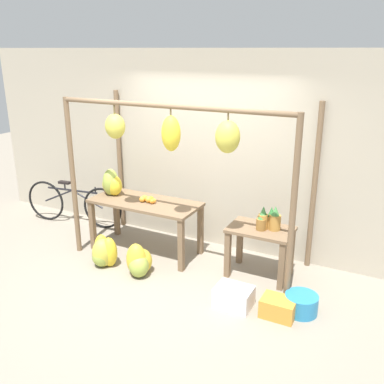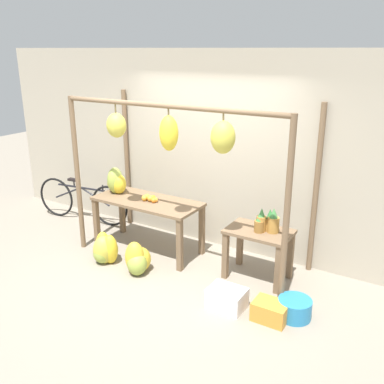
{
  "view_description": "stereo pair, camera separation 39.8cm",
  "coord_description": "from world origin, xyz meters",
  "px_view_note": "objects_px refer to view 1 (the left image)",
  "views": [
    {
      "loc": [
        2.51,
        -4.01,
        2.79
      ],
      "look_at": [
        0.1,
        0.69,
        1.01
      ],
      "focal_mm": 40.0,
      "sensor_mm": 36.0,
      "label": 1
    },
    {
      "loc": [
        2.86,
        -3.81,
        2.79
      ],
      "look_at": [
        0.1,
        0.69,
        1.01
      ],
      "focal_mm": 40.0,
      "sensor_mm": 36.0,
      "label": 2
    }
  ],
  "objects_px": {
    "banana_pile_ground_left": "(105,253)",
    "parked_bicycle": "(73,203)",
    "orange_pile": "(148,199)",
    "banana_pile_ground_right": "(139,262)",
    "blue_bucket": "(301,304)",
    "fruit_crate_white": "(234,297)",
    "fruit_crate_purple": "(278,308)",
    "banana_pile_on_table": "(112,184)",
    "pineapple_cluster": "(268,220)"
  },
  "relations": [
    {
      "from": "banana_pile_ground_left",
      "to": "parked_bicycle",
      "type": "relative_size",
      "value": 0.26
    },
    {
      "from": "orange_pile",
      "to": "banana_pile_ground_left",
      "type": "height_order",
      "value": "orange_pile"
    },
    {
      "from": "banana_pile_ground_right",
      "to": "parked_bicycle",
      "type": "xyz_separation_m",
      "value": [
        -1.92,
        0.94,
        0.18
      ]
    },
    {
      "from": "banana_pile_ground_left",
      "to": "parked_bicycle",
      "type": "bearing_deg",
      "value": 145.75
    },
    {
      "from": "orange_pile",
      "to": "banana_pile_ground_left",
      "type": "bearing_deg",
      "value": -117.96
    },
    {
      "from": "banana_pile_ground_left",
      "to": "blue_bucket",
      "type": "distance_m",
      "value": 2.63
    },
    {
      "from": "fruit_crate_white",
      "to": "parked_bicycle",
      "type": "height_order",
      "value": "parked_bicycle"
    },
    {
      "from": "fruit_crate_purple",
      "to": "parked_bicycle",
      "type": "bearing_deg",
      "value": 165.22
    },
    {
      "from": "orange_pile",
      "to": "fruit_crate_white",
      "type": "distance_m",
      "value": 1.88
    },
    {
      "from": "banana_pile_on_table",
      "to": "fruit_crate_white",
      "type": "height_order",
      "value": "banana_pile_on_table"
    },
    {
      "from": "orange_pile",
      "to": "banana_pile_ground_left",
      "type": "distance_m",
      "value": 0.93
    },
    {
      "from": "banana_pile_on_table",
      "to": "pineapple_cluster",
      "type": "height_order",
      "value": "banana_pile_on_table"
    },
    {
      "from": "parked_bicycle",
      "to": "fruit_crate_purple",
      "type": "bearing_deg",
      "value": -14.78
    },
    {
      "from": "blue_bucket",
      "to": "banana_pile_ground_left",
      "type": "bearing_deg",
      "value": -177.53
    },
    {
      "from": "pineapple_cluster",
      "to": "blue_bucket",
      "type": "xyz_separation_m",
      "value": [
        0.61,
        -0.6,
        -0.67
      ]
    },
    {
      "from": "banana_pile_on_table",
      "to": "fruit_crate_purple",
      "type": "bearing_deg",
      "value": -14.77
    },
    {
      "from": "banana_pile_ground_right",
      "to": "blue_bucket",
      "type": "relative_size",
      "value": 1.3
    },
    {
      "from": "fruit_crate_white",
      "to": "parked_bicycle",
      "type": "xyz_separation_m",
      "value": [
        -3.27,
        1.03,
        0.24
      ]
    },
    {
      "from": "fruit_crate_white",
      "to": "blue_bucket",
      "type": "xyz_separation_m",
      "value": [
        0.71,
        0.22,
        -0.01
      ]
    },
    {
      "from": "parked_bicycle",
      "to": "fruit_crate_purple",
      "type": "xyz_separation_m",
      "value": [
        3.78,
        -1.0,
        -0.26
      ]
    },
    {
      "from": "banana_pile_ground_left",
      "to": "fruit_crate_white",
      "type": "bearing_deg",
      "value": -3.25
    },
    {
      "from": "parked_bicycle",
      "to": "blue_bucket",
      "type": "bearing_deg",
      "value": -11.51
    },
    {
      "from": "banana_pile_on_table",
      "to": "banana_pile_ground_left",
      "type": "xyz_separation_m",
      "value": [
        0.32,
        -0.65,
        -0.74
      ]
    },
    {
      "from": "orange_pile",
      "to": "banana_pile_ground_right",
      "type": "relative_size",
      "value": 0.51
    },
    {
      "from": "fruit_crate_purple",
      "to": "banana_pile_ground_left",
      "type": "bearing_deg",
      "value": 178.29
    },
    {
      "from": "banana_pile_on_table",
      "to": "blue_bucket",
      "type": "distance_m",
      "value": 3.1
    },
    {
      "from": "banana_pile_ground_right",
      "to": "fruit_crate_white",
      "type": "height_order",
      "value": "banana_pile_ground_right"
    },
    {
      "from": "orange_pile",
      "to": "pineapple_cluster",
      "type": "distance_m",
      "value": 1.69
    },
    {
      "from": "banana_pile_on_table",
      "to": "banana_pile_ground_right",
      "type": "height_order",
      "value": "banana_pile_on_table"
    },
    {
      "from": "banana_pile_ground_right",
      "to": "banana_pile_ground_left",
      "type": "bearing_deg",
      "value": 178.67
    },
    {
      "from": "parked_bicycle",
      "to": "banana_pile_ground_left",
      "type": "bearing_deg",
      "value": -34.25
    },
    {
      "from": "banana_pile_on_table",
      "to": "fruit_crate_purple",
      "type": "height_order",
      "value": "banana_pile_on_table"
    },
    {
      "from": "banana_pile_ground_right",
      "to": "parked_bicycle",
      "type": "distance_m",
      "value": 2.14
    },
    {
      "from": "blue_bucket",
      "to": "parked_bicycle",
      "type": "bearing_deg",
      "value": 168.49
    },
    {
      "from": "fruit_crate_white",
      "to": "blue_bucket",
      "type": "relative_size",
      "value": 1.13
    },
    {
      "from": "pineapple_cluster",
      "to": "fruit_crate_white",
      "type": "relative_size",
      "value": 0.75
    },
    {
      "from": "blue_bucket",
      "to": "fruit_crate_purple",
      "type": "height_order",
      "value": "blue_bucket"
    },
    {
      "from": "orange_pile",
      "to": "banana_pile_ground_left",
      "type": "relative_size",
      "value": 0.54
    },
    {
      "from": "banana_pile_ground_right",
      "to": "blue_bucket",
      "type": "bearing_deg",
      "value": 3.5
    },
    {
      "from": "banana_pile_on_table",
      "to": "fruit_crate_purple",
      "type": "xyz_separation_m",
      "value": [
        2.74,
        -0.72,
        -0.82
      ]
    },
    {
      "from": "orange_pile",
      "to": "parked_bicycle",
      "type": "xyz_separation_m",
      "value": [
        -1.68,
        0.32,
        -0.44
      ]
    },
    {
      "from": "banana_pile_on_table",
      "to": "pineapple_cluster",
      "type": "distance_m",
      "value": 2.34
    },
    {
      "from": "banana_pile_on_table",
      "to": "pineapple_cluster",
      "type": "bearing_deg",
      "value": 1.55
    },
    {
      "from": "fruit_crate_purple",
      "to": "banana_pile_ground_right",
      "type": "bearing_deg",
      "value": 178.18
    },
    {
      "from": "banana_pile_ground_right",
      "to": "fruit_crate_white",
      "type": "relative_size",
      "value": 1.15
    },
    {
      "from": "pineapple_cluster",
      "to": "fruit_crate_purple",
      "type": "bearing_deg",
      "value": -62.52
    },
    {
      "from": "banana_pile_ground_left",
      "to": "banana_pile_ground_right",
      "type": "bearing_deg",
      "value": -1.33
    },
    {
      "from": "pineapple_cluster",
      "to": "blue_bucket",
      "type": "height_order",
      "value": "pineapple_cluster"
    },
    {
      "from": "orange_pile",
      "to": "fruit_crate_white",
      "type": "height_order",
      "value": "orange_pile"
    },
    {
      "from": "orange_pile",
      "to": "banana_pile_ground_right",
      "type": "xyz_separation_m",
      "value": [
        0.24,
        -0.62,
        -0.63
      ]
    }
  ]
}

